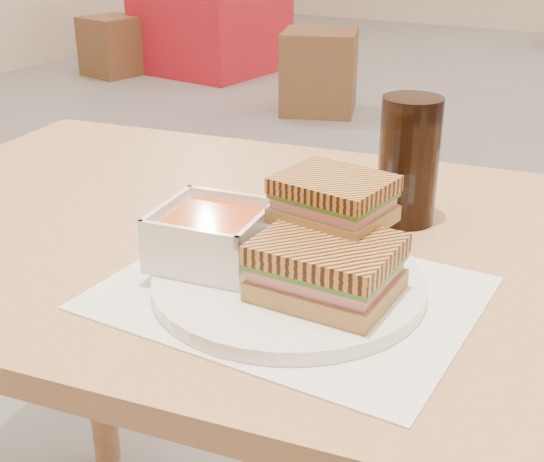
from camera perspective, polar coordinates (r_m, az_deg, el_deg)
The scene contains 10 objects.
main_table at distance 0.93m, azimuth 2.58°, elevation -7.02°, with size 1.29×0.86×0.75m.
tray_liner at distance 0.76m, azimuth 1.35°, elevation -4.83°, with size 0.37×0.29×0.00m.
plate at distance 0.76m, azimuth 1.31°, elevation -4.07°, with size 0.28×0.28×0.02m.
soup_bowl at distance 0.78m, azimuth -4.66°, elevation -0.55°, with size 0.13×0.13×0.06m.
panini_lower at distance 0.71m, azimuth 4.27°, elevation -2.81°, with size 0.13×0.11×0.06m.
panini_upper at distance 0.75m, azimuth 4.81°, elevation 2.46°, with size 0.12×0.10×0.05m.
cola_glass at distance 0.92m, azimuth 10.56°, elevation 5.38°, with size 0.07×0.07×0.16m.
bg_table_0 at distance 5.53m, azimuth -4.76°, elevation 16.23°, with size 0.95×0.95×0.76m.
bg_chair_0l at distance 5.50m, azimuth -12.27°, elevation 13.87°, with size 0.43×0.43×0.41m.
bg_chair_0r at distance 4.37m, azimuth 3.70°, elevation 12.25°, with size 0.53×0.53×0.47m.
Camera 1 is at (0.34, -2.58, 1.12)m, focal length 48.44 mm.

